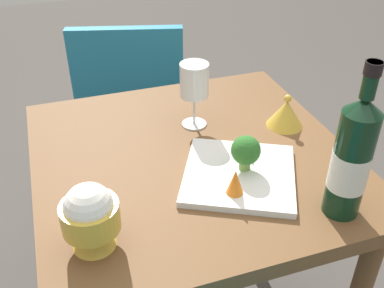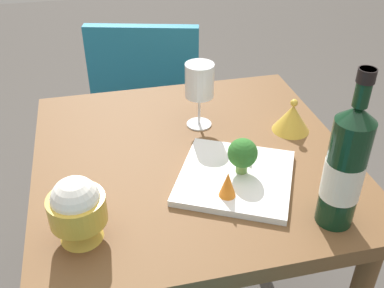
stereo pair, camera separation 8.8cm
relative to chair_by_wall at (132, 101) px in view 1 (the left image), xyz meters
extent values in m
cube|color=brown|center=(-0.69, -0.02, 0.18)|extent=(0.77, 0.77, 0.04)
cylinder|color=brown|center=(-0.36, -0.34, -0.18)|extent=(0.05, 0.05, 0.69)
cylinder|color=brown|center=(-0.36, 0.31, -0.18)|extent=(0.05, 0.05, 0.69)
cube|color=teal|center=(0.10, -0.03, -0.09)|extent=(0.49, 0.49, 0.02)
cube|color=teal|center=(-0.07, 0.02, 0.12)|extent=(0.14, 0.40, 0.40)
cylinder|color=black|center=(0.31, 0.09, -0.31)|extent=(0.03, 0.03, 0.43)
cylinder|color=black|center=(0.22, -0.24, -0.31)|extent=(0.03, 0.03, 0.43)
cylinder|color=black|center=(-0.02, 0.18, -0.31)|extent=(0.03, 0.03, 0.43)
cylinder|color=black|center=(-0.11, -0.15, -0.31)|extent=(0.03, 0.03, 0.43)
cylinder|color=black|center=(-0.98, -0.25, 0.32)|extent=(0.07, 0.08, 0.24)
cone|color=black|center=(-0.98, -0.25, 0.45)|extent=(0.07, 0.08, 0.03)
cylinder|color=black|center=(-0.98, -0.25, 0.50)|extent=(0.03, 0.03, 0.07)
cylinder|color=black|center=(-0.98, -0.25, 0.52)|extent=(0.03, 0.03, 0.02)
cylinder|color=silver|center=(-0.98, -0.25, 0.31)|extent=(0.08, 0.08, 0.08)
cylinder|color=white|center=(-0.56, -0.07, 0.20)|extent=(0.07, 0.07, 0.00)
cylinder|color=white|center=(-0.56, -0.07, 0.25)|extent=(0.01, 0.01, 0.08)
cylinder|color=white|center=(-0.56, -0.07, 0.33)|extent=(0.08, 0.08, 0.09)
cone|color=gold|center=(-0.92, 0.26, 0.22)|extent=(0.08, 0.08, 0.04)
cylinder|color=gold|center=(-0.92, 0.26, 0.27)|extent=(0.11, 0.11, 0.05)
sphere|color=white|center=(-0.92, 0.26, 0.29)|extent=(0.09, 0.09, 0.09)
cone|color=gold|center=(-0.64, -0.30, 0.24)|extent=(0.10, 0.10, 0.07)
sphere|color=gold|center=(-0.64, -0.30, 0.28)|extent=(0.02, 0.02, 0.02)
cube|color=white|center=(-0.81, -0.09, 0.21)|extent=(0.34, 0.34, 0.02)
cylinder|color=#729E4C|center=(-0.80, -0.11, 0.23)|extent=(0.03, 0.03, 0.03)
sphere|color=#2D6B28|center=(-0.80, -0.11, 0.27)|extent=(0.07, 0.07, 0.07)
cone|color=orange|center=(-0.88, -0.05, 0.25)|extent=(0.04, 0.04, 0.06)
cone|color=orange|center=(-0.75, -0.14, 0.24)|extent=(0.03, 0.03, 0.05)
camera|label=1|loc=(-1.56, 0.27, 0.85)|focal=42.40mm
camera|label=2|loc=(-1.59, 0.19, 0.85)|focal=42.40mm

